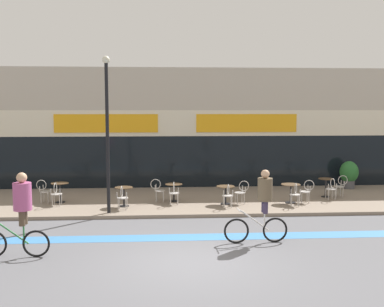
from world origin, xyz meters
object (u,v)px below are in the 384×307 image
Objects in this scene: cafe_chair_0_near at (56,192)px; lamp_post at (107,124)px; bistro_table_3 at (226,191)px; cyclist_0 at (262,202)px; cafe_chair_1_near at (122,196)px; cafe_chair_5_near at (331,187)px; cafe_chair_4_side at (307,190)px; cafe_chair_5_side at (340,184)px; cyclist_1 at (20,208)px; bistro_table_2 at (174,189)px; cafe_chair_2_near at (174,191)px; cafe_chair_3_near at (228,194)px; planter_pot at (349,174)px; cafe_chair_3_side at (242,191)px; bistro_table_0 at (60,189)px; bistro_table_5 at (326,184)px; bistro_table_4 at (291,189)px; cafe_chair_2_side at (158,189)px; cafe_chair_0_side at (44,190)px; cafe_chair_4_near at (295,193)px; bistro_table_1 at (124,193)px.

cafe_chair_0_near is 0.16× the size of lamp_post.
bistro_table_3 is 0.34× the size of cyclist_0.
cafe_chair_0_near is at bearing 75.34° from cafe_chair_1_near.
cafe_chair_4_side is at bearing 108.24° from cafe_chair_5_near.
cafe_chair_5_side is 0.41× the size of cyclist_1.
cafe_chair_2_near reaches higher than bistro_table_2.
cafe_chair_3_near is at bearing 7.36° from lamp_post.
bistro_table_2 is at bearing -163.36° from planter_pot.
cafe_chair_3_side and cafe_chair_4_side have the same top height.
bistro_table_0 is 0.86× the size of cafe_chair_1_near.
bistro_table_5 is 0.86× the size of cafe_chair_5_near.
bistro_table_4 is 0.83× the size of cafe_chair_4_side.
cafe_chair_5_near is (4.37, 1.14, 0.00)m from cafe_chair_3_near.
lamp_post is at bearing -165.04° from bistro_table_5.
cafe_chair_1_near is 1.00× the size of cafe_chair_5_near.
cafe_chair_2_side is at bearing -1.35° from bistro_table_0.
cafe_chair_2_near is at bearing -89.59° from cafe_chair_0_near.
planter_pot reaches higher than cafe_chair_4_side.
cafe_chair_1_near is at bearing -107.44° from cafe_chair_0_near.
bistro_table_4 is 0.83× the size of cafe_chair_0_side.
cafe_chair_5_side is at bearing -83.18° from cafe_chair_0_near.
cafe_chair_2_near and cafe_chair_3_near have the same top height.
cyclist_1 reaches higher than bistro_table_4.
bistro_table_2 is at bearing 3.92° from cafe_chair_2_side.
cafe_chair_0_near is 1.00× the size of cafe_chair_3_near.
cafe_chair_2_near is (-4.56, -0.04, -0.02)m from bistro_table_4.
cafe_chair_3_side is at bearing 80.01° from cafe_chair_4_near.
cafe_chair_3_side is 0.71× the size of planter_pot.
cafe_chair_3_near is 0.41× the size of cyclist_1.
cafe_chair_2_side is 1.00× the size of cafe_chair_5_near.
bistro_table_1 is 3.32m from cafe_chair_0_side.
cafe_chair_0_near reaches higher than bistro_table_5.
cafe_chair_0_near is (-6.45, 0.10, 0.01)m from bistro_table_3.
bistro_table_1 is at bearing -19.06° from bistro_table_0.
cyclist_0 is at bearing -174.15° from cafe_chair_3_near.
cyclist_0 reaches higher than bistro_table_4.
cafe_chair_5_side is at bearing -146.59° from cyclist_1.
planter_pot is at bearing -159.41° from cafe_chair_3_side.
bistro_table_2 is at bearing 22.63° from bistro_table_1.
cafe_chair_2_side reaches higher than bistro_table_5.
bistro_table_0 is 1.10× the size of bistro_table_3.
planter_pot is at bearing 46.97° from bistro_table_5.
cafe_chair_4_near reaches higher than bistro_table_0.
cafe_chair_2_near reaches higher than bistro_table_4.
cafe_chair_5_side is 0.16× the size of lamp_post.
cafe_chair_0_side is at bearing 46.07° from cafe_chair_0_near.
cafe_chair_2_side and cafe_chair_3_near have the same top height.
cafe_chair_2_near is 0.16× the size of lamp_post.
cafe_chair_5_near is (8.26, 1.30, 0.00)m from cafe_chair_1_near.
bistro_table_4 is 0.83× the size of cafe_chair_3_side.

